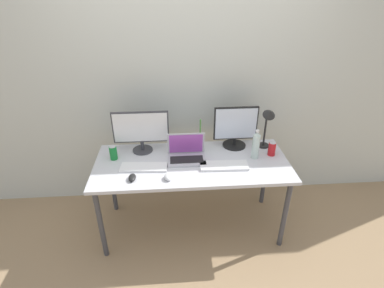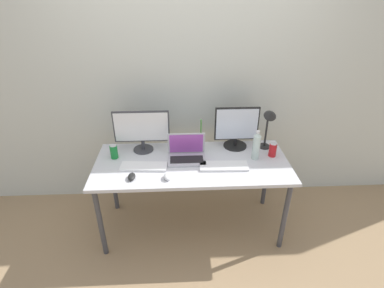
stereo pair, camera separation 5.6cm
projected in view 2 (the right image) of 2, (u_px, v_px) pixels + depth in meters
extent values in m
plane|color=#9E7F5B|center=(192.00, 225.00, 2.96)|extent=(16.00, 16.00, 0.00)
cube|color=silver|center=(189.00, 79.00, 2.84)|extent=(7.00, 0.08, 2.60)
cylinder|color=#424247|center=(100.00, 223.00, 2.49)|extent=(0.04, 0.04, 0.71)
cylinder|color=#424247|center=(285.00, 216.00, 2.56)|extent=(0.04, 0.04, 0.71)
cylinder|color=#424247|center=(113.00, 180.00, 3.01)|extent=(0.04, 0.04, 0.71)
cylinder|color=#424247|center=(266.00, 176.00, 3.08)|extent=(0.04, 0.04, 0.71)
cube|color=silver|center=(192.00, 164.00, 2.60)|extent=(1.68, 0.72, 0.03)
cylinder|color=#38383D|center=(144.00, 149.00, 2.78)|extent=(0.18, 0.18, 0.01)
cylinder|color=#38383D|center=(143.00, 145.00, 2.75)|extent=(0.03, 0.03, 0.08)
cube|color=#38383D|center=(141.00, 126.00, 2.66)|extent=(0.50, 0.02, 0.29)
cube|color=white|center=(141.00, 127.00, 2.65)|extent=(0.47, 0.01, 0.27)
cylinder|color=black|center=(235.00, 145.00, 2.84)|extent=(0.22, 0.22, 0.01)
cylinder|color=black|center=(235.00, 142.00, 2.82)|extent=(0.03, 0.03, 0.06)
cube|color=black|center=(237.00, 124.00, 2.73)|extent=(0.40, 0.02, 0.32)
cube|color=silver|center=(237.00, 124.00, 2.72)|extent=(0.38, 0.01, 0.29)
cube|color=#B7B7BC|center=(187.00, 160.00, 2.61)|extent=(0.33, 0.21, 0.02)
cube|color=black|center=(187.00, 159.00, 2.59)|extent=(0.29, 0.12, 0.00)
cube|color=#B7B7BC|center=(186.00, 143.00, 2.63)|extent=(0.33, 0.05, 0.21)
cube|color=#A54CB2|center=(186.00, 144.00, 2.63)|extent=(0.29, 0.04, 0.19)
cube|color=white|center=(224.00, 166.00, 2.52)|extent=(0.41, 0.16, 0.02)
cube|color=white|center=(144.00, 166.00, 2.52)|extent=(0.40, 0.16, 0.02)
ellipsoid|color=silver|center=(167.00, 177.00, 2.37)|extent=(0.07, 0.10, 0.04)
ellipsoid|color=black|center=(132.00, 177.00, 2.38)|extent=(0.06, 0.10, 0.04)
cylinder|color=silver|center=(256.00, 147.00, 2.60)|extent=(0.07, 0.07, 0.22)
cone|color=silver|center=(258.00, 134.00, 2.53)|extent=(0.06, 0.06, 0.03)
cylinder|color=white|center=(258.00, 132.00, 2.52)|extent=(0.03, 0.03, 0.02)
cylinder|color=#197F33|center=(114.00, 152.00, 2.63)|extent=(0.07, 0.07, 0.12)
cylinder|color=silver|center=(113.00, 146.00, 2.60)|extent=(0.06, 0.06, 0.00)
cylinder|color=red|center=(273.00, 150.00, 2.66)|extent=(0.07, 0.07, 0.12)
cylinder|color=silver|center=(274.00, 144.00, 2.63)|extent=(0.06, 0.06, 0.00)
cylinder|color=#B2D1B7|center=(201.00, 144.00, 2.76)|extent=(0.07, 0.07, 0.11)
cylinder|color=#519342|center=(201.00, 129.00, 2.69)|extent=(0.01, 0.01, 0.19)
cylinder|color=black|center=(264.00, 146.00, 2.82)|extent=(0.11, 0.11, 0.01)
cylinder|color=black|center=(266.00, 130.00, 2.74)|extent=(0.02, 0.02, 0.32)
cone|color=black|center=(271.00, 114.00, 2.60)|extent=(0.11, 0.12, 0.11)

